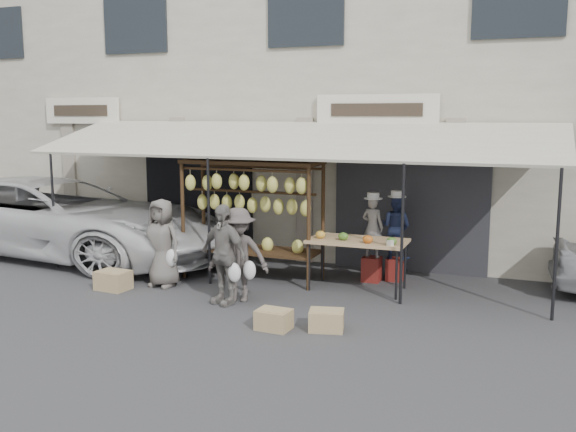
% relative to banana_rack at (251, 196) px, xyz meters
% --- Properties ---
extents(ground_plane, '(90.00, 90.00, 0.00)m').
position_rel_banana_rack_xyz_m(ground_plane, '(0.43, -1.73, -1.57)').
color(ground_plane, '#2D2D30').
extents(shophouse, '(24.00, 6.15, 7.30)m').
position_rel_banana_rack_xyz_m(shophouse, '(0.43, 4.77, 2.08)').
color(shophouse, beige).
rests_on(shophouse, ground_plane).
extents(awning, '(10.00, 2.35, 2.92)m').
position_rel_banana_rack_xyz_m(awning, '(0.43, 0.55, 1.01)').
color(awning, beige).
rests_on(awning, ground_plane).
extents(banana_rack, '(2.60, 0.90, 2.24)m').
position_rel_banana_rack_xyz_m(banana_rack, '(0.00, 0.00, 0.00)').
color(banana_rack, black).
rests_on(banana_rack, ground_plane).
extents(produce_table, '(1.70, 0.90, 1.04)m').
position_rel_banana_rack_xyz_m(produce_table, '(2.04, -0.02, -0.70)').
color(produce_table, tan).
rests_on(produce_table, ground_plane).
extents(vendor_left, '(0.45, 0.34, 1.12)m').
position_rel_banana_rack_xyz_m(vendor_left, '(2.14, 0.67, -0.55)').
color(vendor_left, slate).
rests_on(vendor_left, stool_left).
extents(vendor_right, '(0.68, 0.59, 1.19)m').
position_rel_banana_rack_xyz_m(vendor_right, '(2.53, 0.88, -0.55)').
color(vendor_right, navy).
rests_on(vendor_right, stool_right).
extents(customer_left, '(0.82, 0.58, 1.59)m').
position_rel_banana_rack_xyz_m(customer_left, '(-1.28, -1.04, -0.77)').
color(customer_left, '#5F5954').
rests_on(customer_left, ground_plane).
extents(customer_mid, '(1.04, 0.69, 1.64)m').
position_rel_banana_rack_xyz_m(customer_mid, '(0.22, -1.59, -0.74)').
color(customer_mid, slate).
rests_on(customer_mid, ground_plane).
extents(customer_right, '(1.11, 0.79, 1.56)m').
position_rel_banana_rack_xyz_m(customer_right, '(0.39, -1.36, -0.79)').
color(customer_right, '#494240').
rests_on(customer_right, ground_plane).
extents(stool_left, '(0.39, 0.39, 0.46)m').
position_rel_banana_rack_xyz_m(stool_left, '(2.14, 0.67, -1.34)').
color(stool_left, maroon).
rests_on(stool_left, ground_plane).
extents(stool_right, '(0.35, 0.35, 0.42)m').
position_rel_banana_rack_xyz_m(stool_right, '(2.53, 0.88, -1.36)').
color(stool_right, maroon).
rests_on(stool_right, ground_plane).
extents(crate_near_a, '(0.50, 0.39, 0.29)m').
position_rel_banana_rack_xyz_m(crate_near_a, '(1.48, -2.48, -1.42)').
color(crate_near_a, tan).
rests_on(crate_near_a, ground_plane).
extents(crate_near_b, '(0.56, 0.47, 0.29)m').
position_rel_banana_rack_xyz_m(crate_near_b, '(2.20, -2.25, -1.42)').
color(crate_near_b, tan).
rests_on(crate_near_b, ground_plane).
extents(crate_far, '(0.59, 0.47, 0.33)m').
position_rel_banana_rack_xyz_m(crate_far, '(-1.98, -1.55, -1.40)').
color(crate_far, tan).
rests_on(crate_far, ground_plane).
extents(van, '(6.23, 3.34, 2.50)m').
position_rel_banana_rack_xyz_m(van, '(-5.03, 0.45, -0.32)').
color(van, silver).
rests_on(van, ground_plane).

